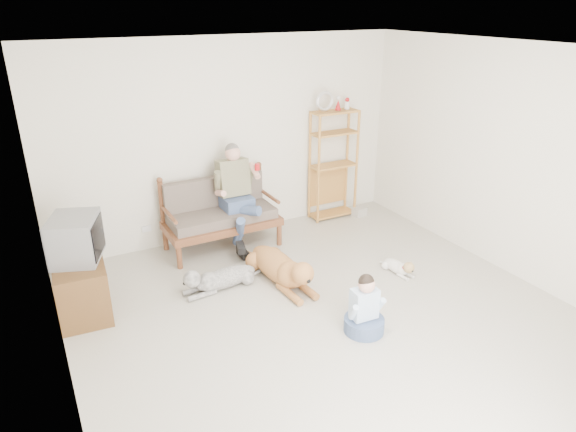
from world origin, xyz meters
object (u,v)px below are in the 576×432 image
tv_stand (81,286)px  etagere (333,164)px  golden_retriever (282,268)px  loveseat (220,212)px

tv_stand → etagere: bearing=18.6°
tv_stand → golden_retriever: 2.21m
etagere → tv_stand: 3.93m
golden_retriever → tv_stand: bearing=164.1°
tv_stand → golden_retriever: size_ratio=0.63×
loveseat → tv_stand: bearing=-157.3°
loveseat → tv_stand: size_ratio=1.61×
etagere → tv_stand: etagere is taller
tv_stand → loveseat: bearing=27.4°
loveseat → etagere: 1.93m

